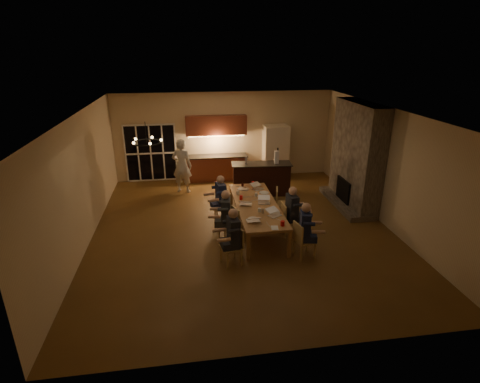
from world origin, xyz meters
The scene contains 44 objects.
floor centered at (0.00, 0.00, 0.00)m, with size 9.00×9.00×0.00m, color brown.
back_wall centered at (0.00, 4.52, 1.60)m, with size 8.00×0.04×3.20m, color beige.
left_wall centered at (-4.02, 0.00, 1.60)m, with size 0.04×9.00×3.20m, color beige.
right_wall centered at (4.02, 0.00, 1.60)m, with size 0.04×9.00×3.20m, color beige.
ceiling centered at (0.00, 0.00, 3.22)m, with size 8.00×9.00×0.04m, color white.
french_doors centered at (-2.70, 4.47, 1.05)m, with size 1.86×0.08×2.10m, color black.
fireplace centered at (3.70, 1.20, 1.60)m, with size 0.58×2.50×3.20m, color #73695B.
kitchenette centered at (-0.30, 4.20, 1.20)m, with size 2.24×0.68×2.40m, color brown, non-canonical shape.
refrigerator centered at (1.90, 4.15, 1.00)m, with size 0.90×0.68×2.00m, color #ECE0C6.
dining_table centered at (0.37, -0.06, 0.38)m, with size 1.10×3.24×0.75m, color #B27447.
bar_island centered at (1.03, 2.52, 0.54)m, with size 1.98×0.68×1.08m, color black.
chair_left_near centered at (-0.53, -1.71, 0.45)m, with size 0.44×0.44×0.89m, color tan, non-canonical shape.
chair_left_mid centered at (-0.46, -0.62, 0.45)m, with size 0.44×0.44×0.89m, color tan, non-canonical shape.
chair_left_far centered at (-0.49, 0.59, 0.45)m, with size 0.44×0.44×0.89m, color tan, non-canonical shape.
chair_right_near centered at (1.23, -1.64, 0.45)m, with size 0.44×0.44×0.89m, color tan, non-canonical shape.
chair_right_mid centered at (1.21, -0.51, 0.45)m, with size 0.44×0.44×0.89m, color tan, non-canonical shape.
chair_right_far centered at (1.30, 0.56, 0.45)m, with size 0.44×0.44×0.89m, color tan, non-canonical shape.
person_left_near centered at (-0.47, -1.71, 0.69)m, with size 0.60×0.60×1.38m, color #262931, non-canonical shape.
person_right_near centered at (1.22, -1.63, 0.69)m, with size 0.60×0.60×1.38m, color #1D264A, non-canonical shape.
person_left_mid centered at (-0.51, -0.57, 0.69)m, with size 0.60×0.60×1.38m, color #363C40, non-canonical shape.
person_right_mid centered at (1.21, -0.57, 0.69)m, with size 0.60×0.60×1.38m, color #262931, non-canonical shape.
person_left_far centered at (-0.52, 0.58, 0.69)m, with size 0.60×0.60×1.38m, color #1D264A, non-canonical shape.
standing_person centered at (-1.58, 3.12, 0.93)m, with size 0.68×0.45×1.86m, color silver.
chandelier centered at (-2.26, -0.95, 2.75)m, with size 0.65×0.65×0.03m, color black.
laptop_a centered at (0.09, -1.08, 0.86)m, with size 0.32×0.28×0.23m, color silver, non-canonical shape.
laptop_b centered at (0.68, -0.87, 0.86)m, with size 0.32×0.28×0.23m, color silver, non-canonical shape.
laptop_c centered at (0.08, -0.05, 0.86)m, with size 0.32×0.28×0.23m, color silver, non-canonical shape.
laptop_d centered at (0.58, -0.04, 0.86)m, with size 0.32×0.28×0.23m, color silver, non-canonical shape.
laptop_e centered at (0.19, 1.07, 0.86)m, with size 0.32×0.28×0.23m, color silver, non-canonical shape.
laptop_f centered at (0.62, 1.02, 0.86)m, with size 0.32×0.28×0.23m, color silver, non-canonical shape.
mug_front centered at (0.35, -0.58, 0.80)m, with size 0.09×0.09×0.10m, color white.
mug_mid centered at (0.47, 0.48, 0.80)m, with size 0.08×0.08×0.10m, color white.
mug_back centered at (-0.03, 0.71, 0.80)m, with size 0.09×0.09×0.10m, color white.
redcup_near centered at (0.73, -1.44, 0.81)m, with size 0.10×0.10×0.12m, color red.
redcup_mid centered at (0.01, 0.31, 0.81)m, with size 0.09×0.09×0.12m, color red.
redcup_far centered at (0.54, 1.39, 0.81)m, with size 0.09×0.09×0.12m, color red.
can_silver centered at (0.41, -0.68, 0.81)m, with size 0.06×0.06×0.12m, color #B2B2B7.
can_cola centered at (0.20, 1.30, 0.81)m, with size 0.07×0.07×0.12m, color #3F0F0C.
plate_near centered at (0.73, -0.69, 0.76)m, with size 0.27×0.27×0.02m, color white.
plate_left centered at (0.11, -0.98, 0.76)m, with size 0.24×0.24×0.02m, color white.
plate_far centered at (0.74, 0.70, 0.76)m, with size 0.28×0.28×0.02m, color white.
notepad centered at (0.52, -1.54, 0.76)m, with size 0.16×0.23×0.01m, color white.
bar_bottle centered at (0.52, 2.54, 1.20)m, with size 0.08×0.08×0.24m, color #99999E.
bar_blender centered at (1.53, 2.47, 1.29)m, with size 0.13×0.13×0.42m, color silver.
Camera 1 is at (-1.44, -9.13, 4.69)m, focal length 28.00 mm.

